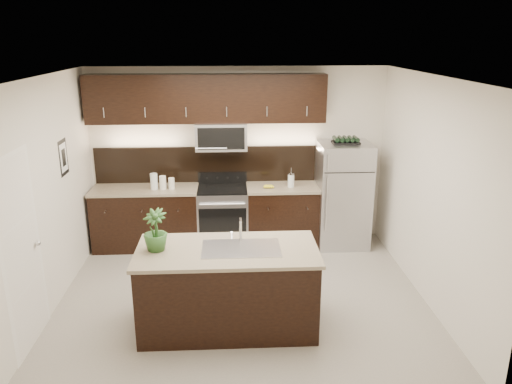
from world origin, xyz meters
TOP-DOWN VIEW (x-y plane):
  - ground at (0.00, 0.00)m, footprint 4.50×4.50m
  - room_walls at (-0.11, -0.04)m, footprint 4.52×4.02m
  - counter_run at (-0.46, 1.69)m, footprint 3.51×0.65m
  - upper_fixtures at (-0.43, 1.84)m, footprint 3.49×0.40m
  - island at (-0.17, -0.60)m, footprint 1.96×0.96m
  - sink_faucet at (-0.02, -0.59)m, footprint 0.84×0.50m
  - refrigerator at (1.59, 1.63)m, footprint 0.77×0.70m
  - wine_rack at (1.59, 1.63)m, footprint 0.40×0.24m
  - plant at (-0.93, -0.59)m, footprint 0.33×0.33m
  - canisters at (-1.16, 1.64)m, footprint 0.36×0.11m
  - french_press at (0.79, 1.64)m, footprint 0.10×0.10m
  - bananas at (0.40, 1.61)m, footprint 0.17×0.13m

SIDE VIEW (x-z plane):
  - ground at x=0.00m, z-range 0.00..0.00m
  - counter_run at x=-0.46m, z-range 0.00..0.94m
  - island at x=-0.17m, z-range 0.00..0.94m
  - refrigerator at x=1.59m, z-range 0.00..1.60m
  - sink_faucet at x=-0.02m, z-range 0.81..1.10m
  - bananas at x=0.40m, z-range 0.94..0.99m
  - canisters at x=-1.16m, z-range 0.93..1.16m
  - french_press at x=0.79m, z-range 0.90..1.19m
  - plant at x=-0.93m, z-range 0.94..1.39m
  - wine_rack at x=1.59m, z-range 1.60..1.70m
  - room_walls at x=-0.11m, z-range 0.34..3.05m
  - upper_fixtures at x=-0.43m, z-range 1.31..2.97m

